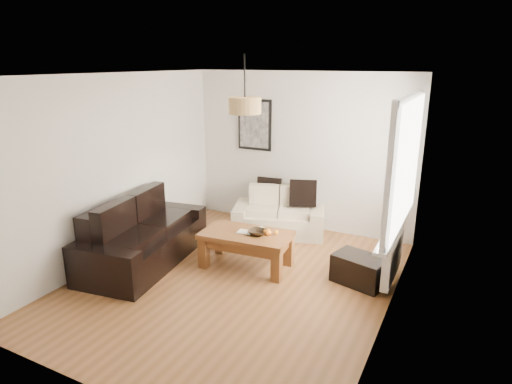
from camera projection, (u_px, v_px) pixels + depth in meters
The scene contains 21 objects.
floor at pixel (235, 281), 5.66m from camera, with size 4.50×4.50×0.00m, color brown.
ceiling at pixel (232, 75), 4.91m from camera, with size 3.80×4.50×0.00m, color white, non-canonical shape.
wall_back at pixel (301, 152), 7.20m from camera, with size 3.80×0.04×2.60m, color silver, non-canonical shape.
wall_front at pixel (90, 256), 3.36m from camera, with size 3.80×0.04×2.60m, color silver, non-canonical shape.
wall_left at pixel (116, 168), 6.11m from camera, with size 0.04×4.50×2.60m, color silver, non-canonical shape.
wall_right at pixel (394, 208), 4.46m from camera, with size 0.04×4.50×2.60m, color silver, non-canonical shape.
window_bay at pixel (405, 163), 5.07m from camera, with size 0.14×1.90×1.60m, color white, non-canonical shape.
radiator at pixel (392, 258), 5.44m from camera, with size 0.10×0.90×0.52m, color white.
poster at pixel (255, 125), 7.43m from camera, with size 0.62×0.04×0.87m, color black, non-canonical shape.
pendant_shade at pixel (245, 105), 5.27m from camera, with size 0.40×0.40×0.20m, color tan.
loveseat_cream at pixel (279, 212), 7.15m from camera, with size 1.46×0.80×0.72m, color #B8AB94, non-canonical shape.
sofa_leather at pixel (143, 233), 6.09m from camera, with size 2.02×0.98×0.87m, color black, non-canonical shape.
coffee_table at pixel (246, 249), 6.00m from camera, with size 1.22×0.66×0.50m, color brown, non-canonical shape.
ottoman at pixel (360, 270), 5.56m from camera, with size 0.65×0.42×0.37m, color black.
cushion_left at pixel (269, 189), 7.33m from camera, with size 0.40×0.12×0.40m, color black.
cushion_right at pixel (303, 193), 7.05m from camera, with size 0.43×0.13×0.43m, color black.
fruit_bowl at pixel (258, 232), 5.86m from camera, with size 0.25×0.25×0.06m, color black.
orange_a at pixel (268, 232), 5.84m from camera, with size 0.09×0.09×0.09m, color orange.
orange_b at pixel (276, 232), 5.85m from camera, with size 0.06×0.06×0.06m, color #FF9D15.
orange_c at pixel (266, 232), 5.85m from camera, with size 0.07×0.07×0.07m, color orange.
papers at pixel (246, 232), 5.95m from camera, with size 0.22×0.15×0.01m, color white.
Camera 1 is at (2.54, -4.41, 2.75)m, focal length 30.48 mm.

